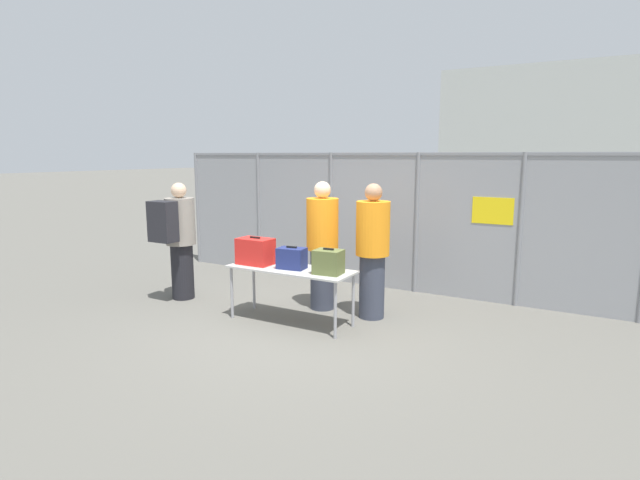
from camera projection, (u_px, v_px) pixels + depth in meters
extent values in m
plane|color=#605E56|center=(297.00, 326.00, 6.59)|extent=(120.00, 120.00, 0.00)
cylinder|color=gray|center=(198.00, 208.00, 10.39)|extent=(0.07, 0.07, 2.28)
cylinder|color=gray|center=(259.00, 213.00, 9.62)|extent=(0.07, 0.07, 2.28)
cylinder|color=gray|center=(331.00, 218.00, 8.85)|extent=(0.07, 0.07, 2.28)
cylinder|color=gray|center=(417.00, 223.00, 8.08)|extent=(0.07, 0.07, 2.28)
cylinder|color=gray|center=(520.00, 231.00, 7.32)|extent=(0.07, 0.07, 2.28)
cube|color=gray|center=(372.00, 220.00, 8.47)|extent=(7.89, 0.01, 2.28)
cube|color=gray|center=(373.00, 154.00, 8.28)|extent=(7.89, 0.04, 0.04)
cube|color=yellow|center=(493.00, 211.00, 7.46)|extent=(0.60, 0.01, 0.40)
cube|color=#B2B2AD|center=(291.00, 269.00, 6.64)|extent=(1.74, 0.62, 0.02)
cylinder|color=#99999E|center=(232.00, 293.00, 6.88)|extent=(0.04, 0.04, 0.72)
cylinder|color=#99999E|center=(335.00, 310.00, 6.10)|extent=(0.04, 0.04, 0.72)
cylinder|color=#99999E|center=(254.00, 284.00, 7.31)|extent=(0.04, 0.04, 0.72)
cylinder|color=#99999E|center=(353.00, 300.00, 6.53)|extent=(0.04, 0.04, 0.72)
cube|color=red|center=(255.00, 251.00, 6.85)|extent=(0.48, 0.31, 0.36)
cube|color=black|center=(255.00, 238.00, 6.82)|extent=(0.16, 0.03, 0.02)
cube|color=navy|center=(292.00, 258.00, 6.59)|extent=(0.39, 0.27, 0.28)
cube|color=black|center=(292.00, 247.00, 6.56)|extent=(0.15, 0.04, 0.02)
cube|color=#566033|center=(328.00, 262.00, 6.30)|extent=(0.37, 0.30, 0.31)
cube|color=black|center=(328.00, 249.00, 6.27)|extent=(0.14, 0.03, 0.02)
cylinder|color=black|center=(183.00, 271.00, 7.83)|extent=(0.34, 0.34, 0.86)
cylinder|color=gray|center=(180.00, 221.00, 7.69)|extent=(0.45, 0.45, 0.72)
sphere|color=beige|center=(179.00, 190.00, 7.61)|extent=(0.23, 0.23, 0.23)
cube|color=#232328|center=(163.00, 222.00, 7.39)|extent=(0.41, 0.25, 0.61)
cylinder|color=#383D4C|center=(322.00, 279.00, 7.30)|extent=(0.35, 0.35, 0.89)
cylinder|color=orange|center=(322.00, 224.00, 7.17)|extent=(0.46, 0.46, 0.74)
sphere|color=beige|center=(322.00, 190.00, 7.08)|extent=(0.24, 0.24, 0.24)
cylinder|color=#383D4C|center=(372.00, 286.00, 6.90)|extent=(0.35, 0.35, 0.89)
cylinder|color=orange|center=(373.00, 228.00, 6.76)|extent=(0.46, 0.46, 0.74)
sphere|color=#A57A5B|center=(374.00, 192.00, 6.68)|extent=(0.24, 0.24, 0.24)
cube|color=silver|center=(488.00, 253.00, 9.27)|extent=(3.18, 1.24, 0.58)
sphere|color=black|center=(448.00, 266.00, 9.00)|extent=(0.53, 0.53, 0.53)
sphere|color=black|center=(466.00, 253.00, 10.15)|extent=(0.53, 0.53, 0.53)
cylinder|color=#59595B|center=(381.00, 254.00, 10.36)|extent=(1.11, 0.06, 0.06)
cube|color=#B2B7B2|center=(630.00, 136.00, 27.40)|extent=(17.61, 12.91, 6.52)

